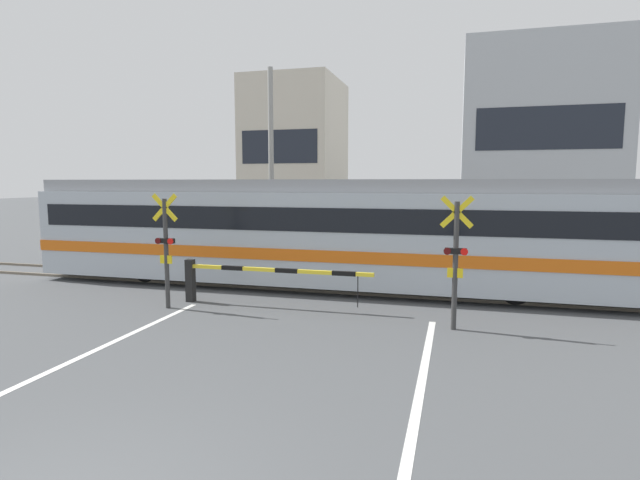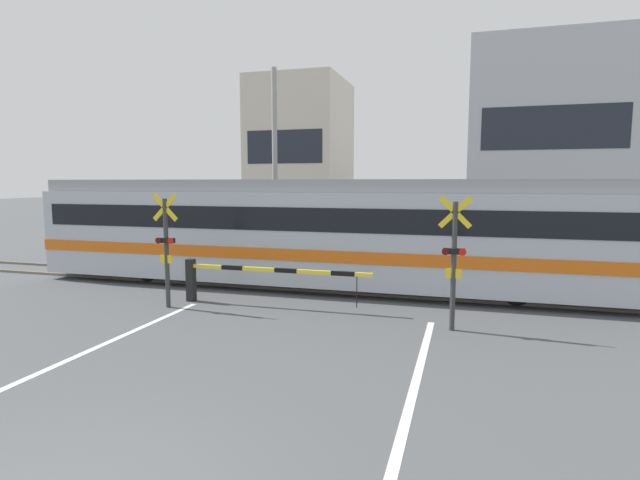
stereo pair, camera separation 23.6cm
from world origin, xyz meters
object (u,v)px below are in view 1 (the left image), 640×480
crossing_barrier_near (240,275)px  crossing_signal_left (166,246)px  crossing_barrier_far (408,250)px  crossing_signal_right (456,257)px  commuter_train (318,230)px

crossing_barrier_near → crossing_signal_left: (-1.61, -0.76, 0.78)m
crossing_barrier_near → crossing_signal_left: crossing_signal_left is taller
crossing_barrier_near → crossing_signal_left: bearing=-154.9°
crossing_barrier_far → crossing_signal_left: bearing=-128.0°
crossing_signal_right → commuter_train: bearing=139.1°
crossing_barrier_far → crossing_signal_left: 8.51m
commuter_train → crossing_signal_right: 5.17m
crossing_signal_left → crossing_barrier_near: bearing=25.1°
crossing_signal_right → crossing_signal_left: bearing=180.0°
commuter_train → crossing_signal_left: size_ratio=6.18×
commuter_train → crossing_barrier_far: bearing=55.2°
crossing_barrier_near → crossing_signal_right: crossing_signal_right is taller
crossing_barrier_far → crossing_signal_left: crossing_signal_left is taller
crossing_signal_right → crossing_barrier_near: bearing=171.7°
commuter_train → crossing_barrier_far: size_ratio=3.56×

